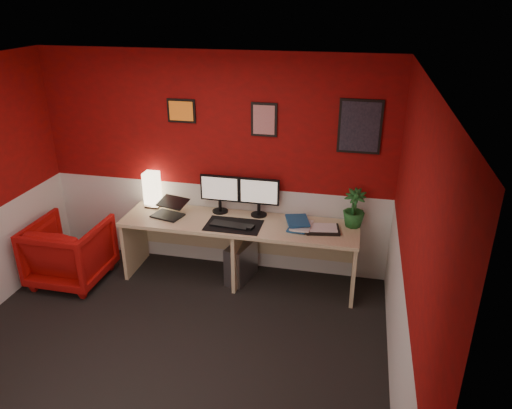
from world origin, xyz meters
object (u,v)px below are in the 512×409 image
object	(u,v)px
monitor_left	(220,188)
pc_tower	(241,262)
potted_plant	(354,208)
zen_tray	(323,229)
armchair	(70,251)
desk	(239,251)
shoji_lamp	(152,190)
monitor_right	(259,191)
laptop	(167,207)

from	to	relation	value
monitor_left	pc_tower	world-z (taller)	monitor_left
monitor_left	potted_plant	bearing A→B (deg)	-1.86
zen_tray	potted_plant	xyz separation A→B (m)	(0.31, 0.18, 0.19)
armchair	desk	bearing A→B (deg)	-167.40
potted_plant	armchair	size ratio (longest dim) A/B	0.52
zen_tray	shoji_lamp	bearing A→B (deg)	173.84
monitor_left	monitor_right	bearing A→B (deg)	-0.08
laptop	zen_tray	size ratio (longest dim) A/B	0.94
laptop	monitor_left	size ratio (longest dim) A/B	0.57
laptop	potted_plant	bearing A→B (deg)	19.81
laptop	pc_tower	world-z (taller)	laptop
potted_plant	armchair	xyz separation A→B (m)	(-3.08, -0.58, -0.57)
armchair	potted_plant	bearing A→B (deg)	-168.91
desk	pc_tower	bearing A→B (deg)	55.65
laptop	armchair	world-z (taller)	laptop
pc_tower	armchair	world-z (taller)	armchair
monitor_right	laptop	bearing A→B (deg)	-166.20
monitor_left	armchair	world-z (taller)	monitor_left
zen_tray	pc_tower	distance (m)	1.04
monitor_left	monitor_right	size ratio (longest dim) A/B	1.00
laptop	monitor_left	xyz separation A→B (m)	(0.54, 0.25, 0.18)
desk	laptop	size ratio (longest dim) A/B	7.88
laptop	pc_tower	distance (m)	1.04
desk	shoji_lamp	bearing A→B (deg)	169.19
potted_plant	pc_tower	world-z (taller)	potted_plant
pc_tower	potted_plant	bearing A→B (deg)	21.98
potted_plant	zen_tray	bearing A→B (deg)	-149.04
laptop	zen_tray	world-z (taller)	laptop
monitor_left	laptop	bearing A→B (deg)	-155.69
desk	monitor_right	size ratio (longest dim) A/B	4.48
desk	monitor_left	size ratio (longest dim) A/B	4.48
desk	laptop	xyz separation A→B (m)	(-0.82, -0.02, 0.47)
desk	laptop	bearing A→B (deg)	-178.54
monitor_right	pc_tower	bearing A→B (deg)	-128.26
monitor_right	armchair	world-z (taller)	monitor_right
monitor_right	zen_tray	world-z (taller)	monitor_right
potted_plant	pc_tower	bearing A→B (deg)	-172.57
armchair	monitor_left	bearing A→B (deg)	-158.04
shoji_lamp	monitor_right	bearing A→B (deg)	0.73
pc_tower	armchair	size ratio (longest dim) A/B	0.56
potted_plant	pc_tower	xyz separation A→B (m)	(-1.20, -0.16, -0.71)
desk	shoji_lamp	size ratio (longest dim) A/B	6.50
laptop	pc_tower	xyz separation A→B (m)	(0.83, 0.04, -0.61)
armchair	laptop	bearing A→B (deg)	-159.57
monitor_left	zen_tray	xyz separation A→B (m)	(1.19, -0.23, -0.28)
desk	potted_plant	world-z (taller)	potted_plant
zen_tray	armchair	world-z (taller)	zen_tray
zen_tray	pc_tower	world-z (taller)	zen_tray
laptop	potted_plant	size ratio (longest dim) A/B	0.80
potted_plant	desk	bearing A→B (deg)	-171.77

